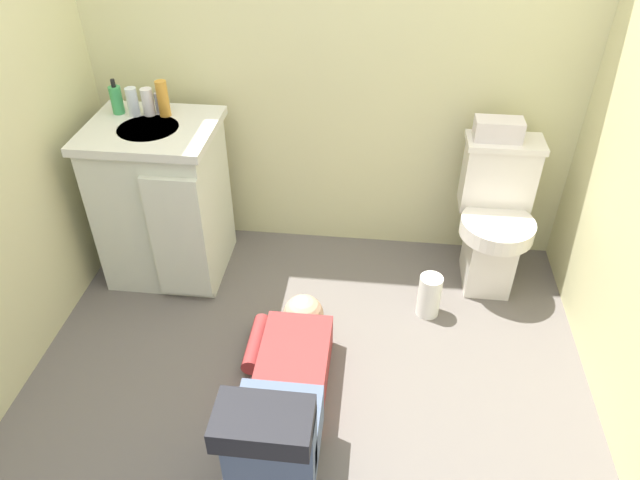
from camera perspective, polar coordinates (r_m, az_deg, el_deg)
ground_plane at (r=2.63m, az=-1.19°, el=-13.46°), size 2.92×3.07×0.04m
wall_back at (r=2.86m, az=1.43°, el=20.56°), size 2.58×0.08×2.40m
toilet at (r=3.00m, az=16.65°, el=2.06°), size 0.36×0.46×0.75m
vanity_cabinet at (r=3.01m, az=-15.04°, el=3.77°), size 0.60×0.53×0.82m
faucet at (r=2.93m, az=-15.59°, el=12.76°), size 0.02×0.02×0.10m
person_plumber at (r=2.34m, az=-3.54°, el=-14.53°), size 0.38×1.06×0.52m
tissue_box at (r=2.86m, az=17.05°, el=10.30°), size 0.22×0.11×0.10m
soap_dispenser at (r=2.98m, az=-19.27°, el=12.84°), size 0.06×0.06×0.17m
bottle_clear at (r=2.93m, az=-17.85°, el=12.73°), size 0.05×0.05×0.13m
bottle_white at (r=2.92m, az=-16.47°, el=12.83°), size 0.06×0.06×0.13m
bottle_amber at (r=2.88m, az=-15.10°, el=13.20°), size 0.05×0.05×0.17m
paper_towel_roll at (r=2.86m, az=10.63°, el=-5.37°), size 0.11×0.11×0.22m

